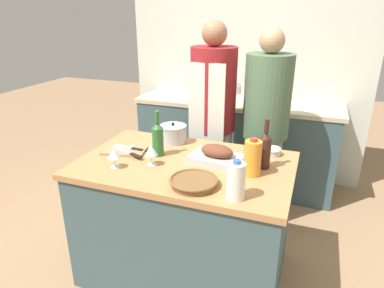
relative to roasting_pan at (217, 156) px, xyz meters
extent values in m
plane|color=#9E7A56|center=(-0.19, -0.08, -0.91)|extent=(12.00, 12.00, 0.00)
cube|color=#3D565B|center=(-0.19, -0.08, -0.50)|extent=(1.33, 0.85, 0.82)
cube|color=#B27F4C|center=(-0.19, -0.08, -0.07)|extent=(1.38, 0.88, 0.04)
cube|color=#3D565B|center=(-0.19, 1.40, -0.47)|extent=(2.01, 0.58, 0.88)
cube|color=beige|center=(-0.19, 1.40, -0.01)|extent=(2.07, 0.60, 0.04)
cube|color=silver|center=(-0.19, 1.75, 0.37)|extent=(2.57, 0.10, 2.55)
cube|color=#BCBCC1|center=(0.00, 0.00, -0.02)|extent=(0.36, 0.27, 0.04)
ellipsoid|color=brown|center=(0.00, 0.00, 0.03)|extent=(0.23, 0.16, 0.08)
cylinder|color=brown|center=(-0.03, -0.35, -0.03)|extent=(0.26, 0.26, 0.04)
torus|color=brown|center=(-0.03, -0.35, -0.01)|extent=(0.28, 0.28, 0.02)
cube|color=#AD7F51|center=(-0.65, -0.06, -0.04)|extent=(0.32, 0.23, 0.02)
cylinder|color=#B7B7BC|center=(-0.41, 0.24, 0.01)|extent=(0.19, 0.19, 0.12)
cylinder|color=#B7B7BC|center=(-0.41, 0.24, 0.08)|extent=(0.20, 0.20, 0.01)
sphere|color=black|center=(-0.41, 0.24, 0.10)|extent=(0.02, 0.02, 0.02)
cylinder|color=beige|center=(0.32, 0.25, -0.03)|extent=(0.11, 0.11, 0.04)
torus|color=beige|center=(0.32, 0.25, 0.00)|extent=(0.12, 0.12, 0.02)
cylinder|color=orange|center=(0.25, -0.10, 0.06)|extent=(0.10, 0.10, 0.21)
cylinder|color=red|center=(0.25, -0.10, 0.18)|extent=(0.04, 0.04, 0.02)
cylinder|color=white|center=(0.22, -0.41, 0.05)|extent=(0.10, 0.10, 0.20)
cylinder|color=#3360B2|center=(0.22, -0.41, 0.16)|extent=(0.04, 0.04, 0.02)
cylinder|color=#381E19|center=(0.30, 0.02, 0.05)|extent=(0.08, 0.08, 0.20)
cone|color=#381E19|center=(0.30, 0.02, 0.17)|extent=(0.08, 0.08, 0.04)
cylinder|color=#381E19|center=(0.30, 0.02, 0.23)|extent=(0.03, 0.03, 0.08)
cylinder|color=#28662D|center=(-0.41, -0.03, 0.05)|extent=(0.08, 0.08, 0.19)
cone|color=#28662D|center=(-0.41, -0.03, 0.17)|extent=(0.08, 0.08, 0.04)
cylinder|color=#28662D|center=(-0.41, -0.03, 0.22)|extent=(0.03, 0.03, 0.08)
cylinder|color=silver|center=(-0.57, -0.30, -0.04)|extent=(0.06, 0.06, 0.00)
cylinder|color=silver|center=(-0.57, -0.30, -0.01)|extent=(0.01, 0.01, 0.06)
cone|color=silver|center=(-0.57, -0.30, 0.05)|extent=(0.08, 0.08, 0.07)
cylinder|color=silver|center=(-0.38, -0.18, -0.04)|extent=(0.06, 0.06, 0.00)
cylinder|color=silver|center=(-0.38, -0.18, -0.01)|extent=(0.01, 0.01, 0.07)
cone|color=silver|center=(-0.38, -0.18, 0.06)|extent=(0.08, 0.08, 0.07)
cube|color=#B7B7BC|center=(-0.65, -0.08, -0.02)|extent=(0.18, 0.09, 0.01)
cube|color=black|center=(-0.52, -0.13, -0.02)|extent=(0.11, 0.06, 0.01)
cube|color=#B7B7BC|center=(-0.68, -0.02, -0.02)|extent=(0.14, 0.04, 0.01)
cube|color=black|center=(-0.57, -0.03, -0.02)|extent=(0.09, 0.03, 0.01)
cube|color=#B7B7BC|center=(-0.62, 0.05, -0.04)|extent=(0.12, 0.07, 0.01)
cube|color=black|center=(-0.53, 0.01, -0.04)|extent=(0.08, 0.05, 0.01)
cube|color=silver|center=(-0.21, 1.49, 0.04)|extent=(0.18, 0.14, 0.05)
cylinder|color=#B7B7BC|center=(-0.23, 1.49, 0.11)|extent=(0.13, 0.13, 0.09)
cube|color=silver|center=(-0.14, 1.49, 0.14)|extent=(0.05, 0.08, 0.15)
cube|color=silver|center=(-0.21, 1.49, 0.25)|extent=(0.17, 0.08, 0.08)
cylinder|color=maroon|center=(-0.42, 1.43, 0.11)|extent=(0.05, 0.05, 0.19)
cylinder|color=black|center=(-0.42, 1.43, 0.21)|extent=(0.02, 0.02, 0.02)
cylinder|color=#332D28|center=(0.08, 1.52, 0.10)|extent=(0.06, 0.06, 0.18)
cylinder|color=black|center=(0.08, 1.52, 0.20)|extent=(0.02, 0.02, 0.02)
cube|color=beige|center=(-0.25, 0.72, -0.50)|extent=(0.30, 0.21, 0.83)
cylinder|color=maroon|center=(-0.25, 0.72, 0.26)|extent=(0.38, 0.38, 0.69)
sphere|color=#996B4C|center=(-0.25, 0.72, 0.71)|extent=(0.20, 0.20, 0.20)
cube|color=silver|center=(-0.25, 0.54, 0.07)|extent=(0.30, 0.02, 0.87)
cube|color=beige|center=(0.19, 0.77, -0.51)|extent=(0.32, 0.24, 0.80)
cylinder|color=#4C6B4C|center=(0.19, 0.77, 0.23)|extent=(0.38, 0.38, 0.67)
sphere|color=tan|center=(0.19, 0.77, 0.66)|extent=(0.19, 0.19, 0.19)
camera|label=1|loc=(0.55, -1.95, 0.88)|focal=32.00mm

